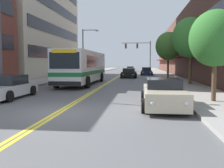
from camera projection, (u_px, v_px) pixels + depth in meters
name	position (u px, v px, depth m)	size (l,w,h in m)	color
ground_plane	(123.00, 74.00, 46.93)	(240.00, 240.00, 0.00)	#565659
sidewalk_left	(85.00, 73.00, 47.75)	(3.41, 106.00, 0.15)	gray
sidewalk_right	(162.00, 74.00, 46.11)	(3.41, 106.00, 0.15)	gray
centre_line	(123.00, 74.00, 46.93)	(0.34, 106.00, 0.01)	yellow
storefront_row_right	(195.00, 48.00, 45.04)	(9.10, 68.00, 9.49)	brown
city_bus	(83.00, 66.00, 24.14)	(2.87, 11.89, 3.10)	silver
car_white_parked_left_near	(88.00, 73.00, 36.85)	(2.20, 4.33, 1.31)	white
car_silver_parked_left_mid	(7.00, 88.00, 14.46)	(2.06, 4.69, 1.33)	#B7B7BC
car_champagne_parked_right_foreground	(163.00, 94.00, 11.51)	(2.01, 4.90, 1.31)	beige
car_navy_parked_right_mid	(146.00, 71.00, 42.57)	(1.99, 4.21, 1.31)	#19234C
car_beige_moving_lead	(130.00, 69.00, 61.91)	(2.11, 4.54, 1.19)	#BCAD89
car_black_moving_second	(129.00, 73.00, 34.68)	(2.17, 4.45, 1.31)	black
traffic_signal_mast	(140.00, 50.00, 49.00)	(5.73, 0.38, 6.33)	#47474C
street_lamp_left_near	(4.00, 6.00, 15.20)	(2.64, 0.28, 9.42)	#47474C
street_lamp_left_far	(86.00, 48.00, 37.46)	(2.51, 0.28, 7.09)	#47474C
street_tree_right_near	(215.00, 39.00, 12.17)	(2.53, 2.53, 4.48)	brown
street_tree_right_mid	(191.00, 38.00, 22.30)	(3.31, 3.31, 5.98)	brown
street_tree_right_far	(168.00, 46.00, 32.00)	(3.28, 3.28, 5.87)	brown
fire_hydrant	(175.00, 82.00, 18.53)	(0.33, 0.25, 0.92)	#B7B7BC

